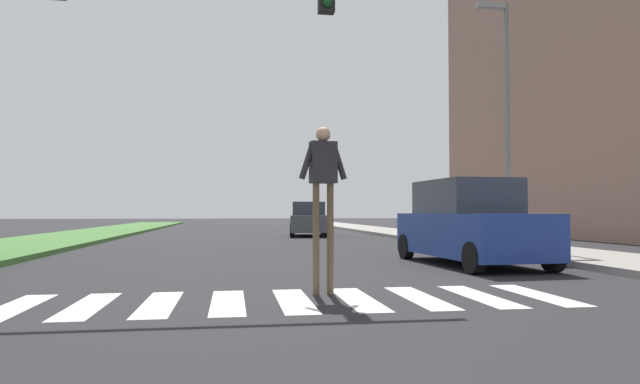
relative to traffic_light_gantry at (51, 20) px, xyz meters
name	(u,v)px	position (x,y,z in m)	size (l,w,h in m)	color
ground_plane	(249,235)	(3.77, 19.49, -4.33)	(140.00, 140.00, 0.00)	#262628
crosswalk	(294,301)	(3.77, -1.82, -4.33)	(7.65, 2.20, 0.01)	silver
median_strip	(75,237)	(-4.16, 17.49, -4.26)	(4.20, 64.00, 0.15)	#477A38
sidewalk_right	(411,235)	(11.73, 17.49, -4.26)	(3.00, 64.00, 0.15)	#9E9991
traffic_light_gantry	(51,20)	(0.00, 0.00, 0.00)	(8.20, 0.30, 6.00)	gold
street_lamp_right	(504,102)	(11.14, 6.48, 0.26)	(1.02, 0.24, 7.50)	slate
pedestrian_performer	(323,182)	(4.26, -1.33, -2.67)	(0.75, 0.29, 2.49)	brown
suv_crossing	(469,224)	(8.36, 2.84, -3.40)	(2.20, 4.70, 1.97)	navy
sedan_midblock	(308,220)	(6.71, 18.53, -3.54)	(2.25, 4.38, 1.71)	#474C51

